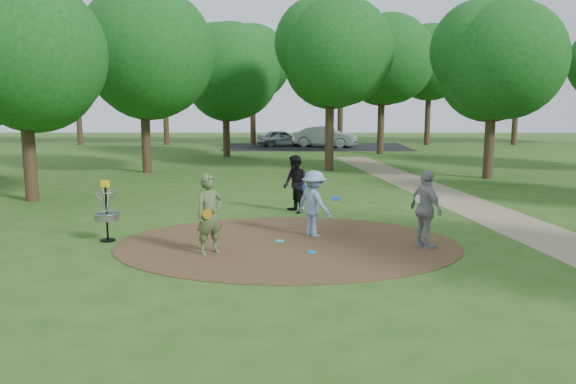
{
  "coord_description": "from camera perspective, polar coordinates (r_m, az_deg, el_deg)",
  "views": [
    {
      "loc": [
        0.09,
        -13.32,
        3.44
      ],
      "look_at": [
        0.0,
        1.2,
        1.1
      ],
      "focal_mm": 35.0,
      "sensor_mm": 36.0,
      "label": 1
    }
  ],
  "objects": [
    {
      "name": "ground",
      "position": [
        13.76,
        -0.03,
        -5.33
      ],
      "size": [
        100.0,
        100.0,
        0.0
      ],
      "primitive_type": "plane",
      "color": "#2D5119",
      "rests_on": "ground"
    },
    {
      "name": "disc_golf_basket",
      "position": [
        14.6,
        -17.98,
        -1.42
      ],
      "size": [
        0.63,
        0.63,
        1.54
      ],
      "color": "black",
      "rests_on": "ground"
    },
    {
      "name": "car_right",
      "position": [
        43.2,
        3.78,
        5.63
      ],
      "size": [
        5.07,
        3.06,
        1.58
      ],
      "primitive_type": "imported",
      "rotation": [
        0.0,
        0.0,
        1.26
      ],
      "color": "#B0B3B9",
      "rests_on": "ground"
    },
    {
      "name": "tree_ring",
      "position": [
        22.84,
        4.41,
        13.49
      ],
      "size": [
        37.01,
        45.42,
        8.87
      ],
      "color": "#332316",
      "rests_on": "ground"
    },
    {
      "name": "disc_ground_blue",
      "position": [
        12.96,
        2.43,
        -6.12
      ],
      "size": [
        0.22,
        0.22,
        0.02
      ],
      "primitive_type": "cylinder",
      "color": "#0C8BDA",
      "rests_on": "dirt_clearing"
    },
    {
      "name": "car_left",
      "position": [
        43.87,
        -0.68,
        5.5
      ],
      "size": [
        4.0,
        2.42,
        1.27
      ],
      "primitive_type": "imported",
      "rotation": [
        0.0,
        0.0,
        1.83
      ],
      "color": "#95989C",
      "rests_on": "ground"
    },
    {
      "name": "player_waiting_with_disc",
      "position": [
        13.58,
        13.84,
        -1.74
      ],
      "size": [
        0.85,
        1.19,
        1.87
      ],
      "color": "#969699",
      "rests_on": "ground"
    },
    {
      "name": "player_throwing_with_disc",
      "position": [
        14.4,
        2.67,
        -1.2
      ],
      "size": [
        1.29,
        1.25,
        1.71
      ],
      "color": "#8298C1",
      "rests_on": "ground"
    },
    {
      "name": "footpath",
      "position": [
        16.96,
        22.59,
        -3.24
      ],
      "size": [
        7.55,
        39.89,
        0.01
      ],
      "primitive_type": "cube",
      "rotation": [
        0.0,
        0.0,
        0.14
      ],
      "color": "#8C7A5B",
      "rests_on": "ground"
    },
    {
      "name": "disc_ground_cyan",
      "position": [
        13.96,
        -0.84,
        -4.99
      ],
      "size": [
        0.22,
        0.22,
        0.02
      ],
      "primitive_type": "cylinder",
      "color": "#1CE0D3",
      "rests_on": "dirt_clearing"
    },
    {
      "name": "disc_ground_red",
      "position": [
        16.02,
        -6.92,
        -3.2
      ],
      "size": [
        0.22,
        0.22,
        0.02
      ],
      "primitive_type": "cylinder",
      "color": "red",
      "rests_on": "dirt_clearing"
    },
    {
      "name": "player_walking_with_disc",
      "position": [
        17.48,
        0.74,
        0.82
      ],
      "size": [
        1.01,
        1.09,
        1.81
      ],
      "color": "black",
      "rests_on": "ground"
    },
    {
      "name": "player_observer_with_disc",
      "position": [
        12.81,
        -7.96,
        -2.27
      ],
      "size": [
        0.8,
        0.76,
        1.84
      ],
      "color": "#56663B",
      "rests_on": "ground"
    },
    {
      "name": "parking_lot",
      "position": [
        43.5,
        2.88,
        4.62
      ],
      "size": [
        14.0,
        8.0,
        0.01
      ],
      "primitive_type": "cube",
      "color": "black",
      "rests_on": "ground"
    },
    {
      "name": "dirt_clearing",
      "position": [
        13.76,
        -0.03,
        -5.29
      ],
      "size": [
        8.4,
        8.4,
        0.02
      ],
      "primitive_type": "cylinder",
      "color": "#47301C",
      "rests_on": "ground"
    }
  ]
}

